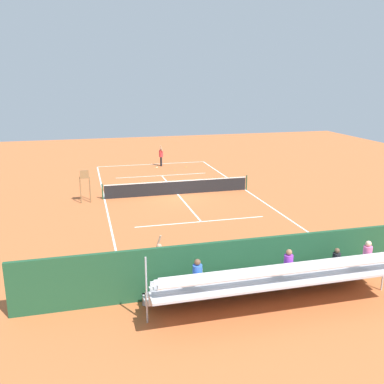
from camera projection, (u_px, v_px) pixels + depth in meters
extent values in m
plane|color=#BC6033|center=(178.00, 194.00, 29.78)|extent=(60.00, 60.00, 0.00)
cube|color=white|center=(152.00, 164.00, 40.07)|extent=(10.00, 0.10, 0.01)
cube|color=white|center=(230.00, 256.00, 19.49)|extent=(10.00, 0.10, 0.01)
cube|color=white|center=(245.00, 190.00, 30.99)|extent=(0.10, 22.00, 0.01)
cube|color=white|center=(105.00, 199.00, 28.57)|extent=(0.10, 22.00, 0.01)
cube|color=white|center=(162.00, 176.00, 35.44)|extent=(7.50, 0.10, 0.01)
cube|color=white|center=(201.00, 222.00, 24.12)|extent=(7.50, 0.10, 0.01)
cube|color=white|center=(178.00, 194.00, 29.78)|extent=(0.10, 12.10, 0.01)
cube|color=white|center=(152.00, 164.00, 40.07)|extent=(0.10, 0.30, 0.01)
cube|color=black|center=(178.00, 188.00, 29.66)|extent=(10.00, 0.02, 0.91)
cube|color=white|center=(177.00, 181.00, 29.54)|extent=(10.00, 0.04, 0.06)
cylinder|color=#2D5133|center=(247.00, 182.00, 30.88)|extent=(0.10, 0.10, 1.07)
cylinder|color=#2D5133|center=(103.00, 192.00, 28.41)|extent=(0.10, 0.10, 1.07)
cube|color=#1E4C2D|center=(257.00, 262.00, 16.43)|extent=(18.00, 0.16, 2.00)
cube|color=#B2B2B7|center=(260.00, 285.00, 16.30)|extent=(9.00, 0.10, 0.45)
cube|color=#B2B2B7|center=(264.00, 285.00, 15.93)|extent=(9.00, 0.80, 0.08)
cube|color=#B2B2B7|center=(260.00, 284.00, 16.33)|extent=(9.00, 0.04, 0.45)
cube|color=silver|center=(266.00, 275.00, 15.73)|extent=(8.60, 0.36, 0.04)
cube|color=silver|center=(268.00, 273.00, 15.51)|extent=(8.60, 0.03, 0.36)
cube|color=#B2B2B7|center=(274.00, 283.00, 15.06)|extent=(9.00, 0.80, 0.08)
cube|color=#B2B2B7|center=(269.00, 283.00, 15.47)|extent=(9.00, 0.04, 0.45)
cube|color=silver|center=(276.00, 274.00, 14.86)|extent=(8.60, 0.36, 0.04)
cube|color=silver|center=(278.00, 270.00, 14.64)|extent=(8.60, 0.03, 0.36)
cube|color=#B2B2B7|center=(285.00, 282.00, 14.20)|extent=(9.00, 0.80, 0.08)
cube|color=#B2B2B7|center=(279.00, 282.00, 14.60)|extent=(9.00, 0.04, 0.45)
cube|color=silver|center=(287.00, 271.00, 14.00)|extent=(8.60, 0.36, 0.04)
cube|color=silver|center=(290.00, 268.00, 13.78)|extent=(8.60, 0.03, 0.36)
cylinder|color=#B2B2B7|center=(146.00, 291.00, 13.89)|extent=(0.06, 0.06, 2.35)
cube|color=#2D2D33|center=(334.00, 264.00, 16.59)|extent=(0.32, 0.40, 0.12)
cylinder|color=black|center=(336.00, 259.00, 16.40)|extent=(0.30, 0.30, 0.45)
sphere|color=brown|center=(337.00, 251.00, 16.31)|extent=(0.20, 0.20, 0.20)
cube|color=#2D2D33|center=(197.00, 280.00, 15.26)|extent=(0.32, 0.40, 0.12)
cylinder|color=white|center=(198.00, 275.00, 15.07)|extent=(0.30, 0.30, 0.45)
sphere|color=brown|center=(198.00, 266.00, 14.99)|extent=(0.20, 0.20, 0.20)
cube|color=#2D2D33|center=(286.00, 268.00, 14.16)|extent=(0.32, 0.40, 0.12)
cylinder|color=purple|center=(288.00, 261.00, 13.98)|extent=(0.30, 0.30, 0.45)
sphere|color=#8C6647|center=(289.00, 252.00, 13.89)|extent=(0.20, 0.20, 0.20)
cube|color=#2D2D33|center=(364.00, 259.00, 14.88)|extent=(0.32, 0.40, 0.12)
cylinder|color=pink|center=(368.00, 252.00, 14.69)|extent=(0.30, 0.30, 0.45)
sphere|color=beige|center=(369.00, 244.00, 14.61)|extent=(0.20, 0.20, 0.20)
cube|color=#2D2D33|center=(196.00, 279.00, 13.42)|extent=(0.32, 0.40, 0.12)
cylinder|color=blue|center=(197.00, 272.00, 13.23)|extent=(0.30, 0.30, 0.45)
sphere|color=brown|center=(197.00, 262.00, 13.15)|extent=(0.20, 0.20, 0.20)
cylinder|color=olive|center=(90.00, 188.00, 28.19)|extent=(0.07, 0.07, 1.60)
cylinder|color=olive|center=(81.00, 189.00, 28.04)|extent=(0.07, 0.07, 1.60)
cylinder|color=olive|center=(90.00, 191.00, 27.63)|extent=(0.07, 0.07, 1.60)
cylinder|color=olive|center=(81.00, 191.00, 27.48)|extent=(0.07, 0.07, 1.60)
cube|color=olive|center=(84.00, 177.00, 27.62)|extent=(0.56, 0.56, 0.06)
cube|color=olive|center=(84.00, 174.00, 27.32)|extent=(0.56, 0.06, 0.48)
cube|color=olive|center=(88.00, 175.00, 27.64)|extent=(0.04, 0.48, 0.04)
cube|color=olive|center=(80.00, 175.00, 27.52)|extent=(0.04, 0.48, 0.04)
cube|color=#33383D|center=(320.00, 259.00, 18.10)|extent=(1.80, 0.40, 0.05)
cylinder|color=#33383D|center=(335.00, 262.00, 18.34)|extent=(0.06, 0.06, 0.45)
cylinder|color=#33383D|center=(304.00, 266.00, 17.98)|extent=(0.06, 0.06, 0.45)
cube|color=#33383D|center=(323.00, 254.00, 17.85)|extent=(1.80, 0.04, 0.36)
cube|color=#B22D2D|center=(274.00, 272.00, 17.46)|extent=(0.90, 0.36, 0.36)
cylinder|color=black|center=(161.00, 161.00, 39.25)|extent=(0.14, 0.14, 0.85)
cylinder|color=black|center=(161.00, 162.00, 39.04)|extent=(0.14, 0.14, 0.85)
cylinder|color=red|center=(161.00, 154.00, 38.96)|extent=(0.37, 0.37, 0.60)
sphere|color=tan|center=(161.00, 149.00, 38.85)|extent=(0.22, 0.22, 0.22)
cylinder|color=tan|center=(161.00, 149.00, 38.62)|extent=(0.25, 0.10, 0.55)
cylinder|color=tan|center=(160.00, 153.00, 39.15)|extent=(0.09, 0.09, 0.50)
cylinder|color=black|center=(156.00, 167.00, 38.89)|extent=(0.07, 0.28, 0.03)
torus|color=#D8CC4C|center=(157.00, 167.00, 38.65)|extent=(0.34, 0.34, 0.02)
cylinder|color=white|center=(157.00, 167.00, 38.65)|extent=(0.25, 0.25, 0.00)
sphere|color=#CCDB33|center=(186.00, 167.00, 38.65)|extent=(0.07, 0.07, 0.07)
sphere|color=#CCDB33|center=(175.00, 170.00, 37.33)|extent=(0.07, 0.07, 0.07)
cylinder|color=#232328|center=(160.00, 275.00, 16.70)|extent=(0.14, 0.14, 0.85)
cylinder|color=#232328|center=(160.00, 272.00, 16.91)|extent=(0.14, 0.14, 0.85)
cylinder|color=orange|center=(159.00, 256.00, 16.62)|extent=(0.39, 0.39, 0.60)
sphere|color=tan|center=(159.00, 246.00, 16.51)|extent=(0.22, 0.22, 0.22)
cylinder|color=tan|center=(159.00, 242.00, 16.70)|extent=(0.26, 0.11, 0.55)
cylinder|color=tan|center=(160.00, 258.00, 16.40)|extent=(0.10, 0.10, 0.50)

